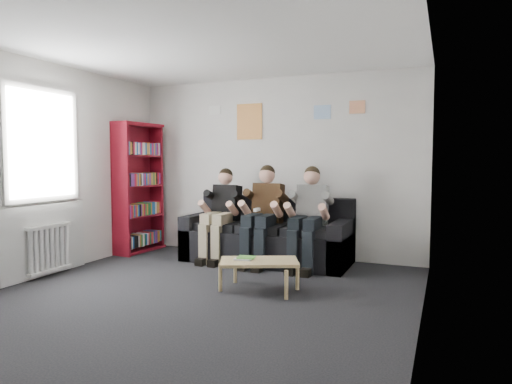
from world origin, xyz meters
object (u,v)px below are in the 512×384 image
sofa (268,238)px  person_middle (262,215)px  person_left (220,214)px  person_right (308,217)px  bookshelf (139,188)px  coffee_table (259,264)px

sofa → person_middle: person_middle is taller
person_left → person_right: person_right is taller
sofa → bookshelf: size_ratio=1.16×
sofa → bookshelf: (-2.15, -0.12, 0.69)m
coffee_table → person_right: person_right is taller
coffee_table → person_right: 1.30m
person_left → person_middle: person_middle is taller
person_middle → person_right: bearing=-1.3°
coffee_table → person_right: size_ratio=0.62×
sofa → person_right: size_ratio=1.72×
person_left → person_right: bearing=2.2°
bookshelf → person_middle: 2.17m
bookshelf → person_left: (1.49, -0.09, -0.34)m
bookshelf → person_left: 1.53m
sofa → person_left: (-0.66, -0.21, 0.35)m
sofa → person_left: size_ratio=1.77×
coffee_table → person_left: size_ratio=0.64×
person_left → person_right: size_ratio=0.97×
sofa → person_middle: 0.42m
coffee_table → person_middle: size_ratio=0.62×
sofa → person_left: 0.77m
coffee_table → person_right: (0.20, 1.23, 0.39)m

